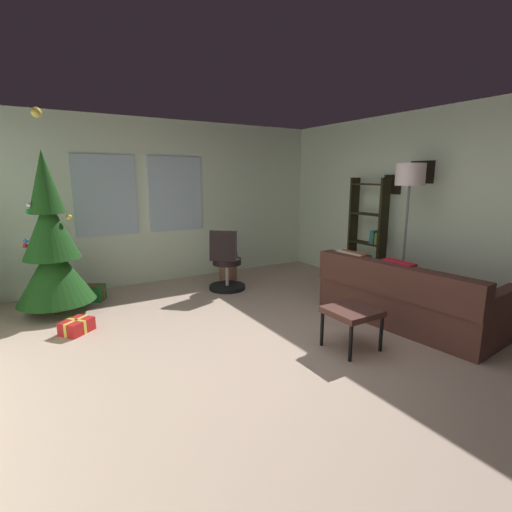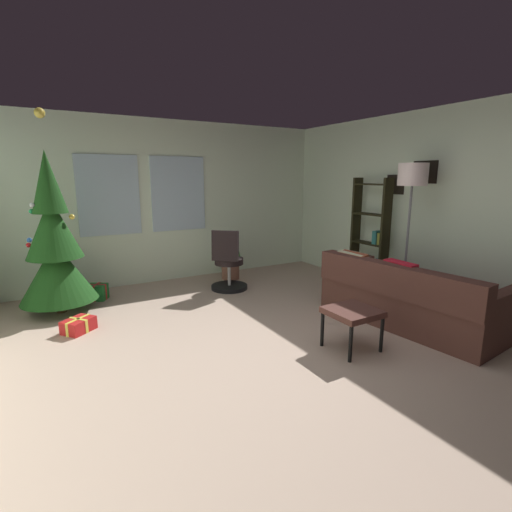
{
  "view_description": "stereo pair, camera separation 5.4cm",
  "coord_description": "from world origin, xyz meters",
  "px_view_note": "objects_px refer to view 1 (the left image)",
  "views": [
    {
      "loc": [
        -1.96,
        -2.89,
        1.71
      ],
      "look_at": [
        -0.14,
        0.13,
        0.97
      ],
      "focal_mm": 26.36,
      "sensor_mm": 36.0,
      "label": 1
    },
    {
      "loc": [
        -1.91,
        -2.92,
        1.71
      ],
      "look_at": [
        -0.14,
        0.13,
        0.97
      ],
      "focal_mm": 26.36,
      "sensor_mm": 36.0,
      "label": 2
    }
  ],
  "objects_px": {
    "office_chair": "(226,267)",
    "bookshelf": "(367,240)",
    "footstool": "(352,314)",
    "floor_lamp": "(409,185)",
    "gift_box_red": "(77,326)",
    "couch": "(420,300)",
    "gift_box_green": "(94,293)",
    "holiday_tree": "(52,249)",
    "potted_plant": "(228,265)"
  },
  "relations": [
    {
      "from": "gift_box_green",
      "to": "gift_box_red",
      "type": "bearing_deg",
      "value": -107.3
    },
    {
      "from": "footstool",
      "to": "office_chair",
      "type": "height_order",
      "value": "office_chair"
    },
    {
      "from": "couch",
      "to": "holiday_tree",
      "type": "relative_size",
      "value": 0.84
    },
    {
      "from": "footstool",
      "to": "floor_lamp",
      "type": "distance_m",
      "value": 2.09
    },
    {
      "from": "gift_box_red",
      "to": "gift_box_green",
      "type": "bearing_deg",
      "value": 72.7
    },
    {
      "from": "gift_box_green",
      "to": "potted_plant",
      "type": "distance_m",
      "value": 2.14
    },
    {
      "from": "holiday_tree",
      "to": "floor_lamp",
      "type": "bearing_deg",
      "value": -26.88
    },
    {
      "from": "couch",
      "to": "gift_box_green",
      "type": "height_order",
      "value": "couch"
    },
    {
      "from": "footstool",
      "to": "bookshelf",
      "type": "relative_size",
      "value": 0.28
    },
    {
      "from": "floor_lamp",
      "to": "gift_box_green",
      "type": "bearing_deg",
      "value": 146.59
    },
    {
      "from": "couch",
      "to": "potted_plant",
      "type": "xyz_separation_m",
      "value": [
        -1.08,
        2.94,
        -0.04
      ]
    },
    {
      "from": "couch",
      "to": "office_chair",
      "type": "distance_m",
      "value": 2.75
    },
    {
      "from": "office_chair",
      "to": "bookshelf",
      "type": "xyz_separation_m",
      "value": [
        1.98,
        -0.97,
        0.38
      ]
    },
    {
      "from": "couch",
      "to": "footstool",
      "type": "height_order",
      "value": "couch"
    },
    {
      "from": "holiday_tree",
      "to": "potted_plant",
      "type": "bearing_deg",
      "value": 7.92
    },
    {
      "from": "gift_box_red",
      "to": "bookshelf",
      "type": "height_order",
      "value": "bookshelf"
    },
    {
      "from": "floor_lamp",
      "to": "office_chair",
      "type": "bearing_deg",
      "value": 133.47
    },
    {
      "from": "office_chair",
      "to": "potted_plant",
      "type": "xyz_separation_m",
      "value": [
        0.32,
        0.58,
        -0.12
      ]
    },
    {
      "from": "office_chair",
      "to": "couch",
      "type": "bearing_deg",
      "value": -59.43
    },
    {
      "from": "gift_box_green",
      "to": "potted_plant",
      "type": "relative_size",
      "value": 0.54
    },
    {
      "from": "couch",
      "to": "holiday_tree",
      "type": "xyz_separation_m",
      "value": [
        -3.69,
        2.58,
        0.56
      ]
    },
    {
      "from": "footstool",
      "to": "potted_plant",
      "type": "bearing_deg",
      "value": 87.31
    },
    {
      "from": "gift_box_red",
      "to": "floor_lamp",
      "type": "relative_size",
      "value": 0.21
    },
    {
      "from": "office_chair",
      "to": "floor_lamp",
      "type": "xyz_separation_m",
      "value": [
        1.73,
        -1.83,
        1.25
      ]
    },
    {
      "from": "office_chair",
      "to": "potted_plant",
      "type": "bearing_deg",
      "value": 61.1
    },
    {
      "from": "footstool",
      "to": "holiday_tree",
      "type": "distance_m",
      "value": 3.67
    },
    {
      "from": "gift_box_green",
      "to": "bookshelf",
      "type": "relative_size",
      "value": 0.2
    },
    {
      "from": "holiday_tree",
      "to": "office_chair",
      "type": "relative_size",
      "value": 2.65
    },
    {
      "from": "bookshelf",
      "to": "floor_lamp",
      "type": "height_order",
      "value": "floor_lamp"
    },
    {
      "from": "holiday_tree",
      "to": "floor_lamp",
      "type": "distance_m",
      "value": 4.58
    },
    {
      "from": "gift_box_red",
      "to": "potted_plant",
      "type": "height_order",
      "value": "potted_plant"
    },
    {
      "from": "footstool",
      "to": "couch",
      "type": "bearing_deg",
      "value": 4.32
    },
    {
      "from": "footstool",
      "to": "gift_box_green",
      "type": "distance_m",
      "value": 3.59
    },
    {
      "from": "gift_box_red",
      "to": "gift_box_green",
      "type": "relative_size",
      "value": 1.2
    },
    {
      "from": "footstool",
      "to": "gift_box_red",
      "type": "height_order",
      "value": "footstool"
    },
    {
      "from": "office_chair",
      "to": "gift_box_red",
      "type": "bearing_deg",
      "value": -164.7
    },
    {
      "from": "gift_box_red",
      "to": "potted_plant",
      "type": "relative_size",
      "value": 0.64
    },
    {
      "from": "footstool",
      "to": "holiday_tree",
      "type": "bearing_deg",
      "value": 132.75
    },
    {
      "from": "couch",
      "to": "bookshelf",
      "type": "xyz_separation_m",
      "value": [
        0.58,
        1.4,
        0.46
      ]
    },
    {
      "from": "couch",
      "to": "gift_box_red",
      "type": "bearing_deg",
      "value": 153.54
    },
    {
      "from": "footstool",
      "to": "holiday_tree",
      "type": "height_order",
      "value": "holiday_tree"
    },
    {
      "from": "holiday_tree",
      "to": "gift_box_red",
      "type": "bearing_deg",
      "value": -80.98
    },
    {
      "from": "holiday_tree",
      "to": "floor_lamp",
      "type": "height_order",
      "value": "holiday_tree"
    },
    {
      "from": "gift_box_green",
      "to": "floor_lamp",
      "type": "relative_size",
      "value": 0.18
    },
    {
      "from": "holiday_tree",
      "to": "potted_plant",
      "type": "xyz_separation_m",
      "value": [
        2.61,
        0.36,
        -0.59
      ]
    },
    {
      "from": "office_chair",
      "to": "potted_plant",
      "type": "relative_size",
      "value": 1.52
    },
    {
      "from": "floor_lamp",
      "to": "potted_plant",
      "type": "bearing_deg",
      "value": 120.49
    },
    {
      "from": "footstool",
      "to": "bookshelf",
      "type": "height_order",
      "value": "bookshelf"
    },
    {
      "from": "holiday_tree",
      "to": "couch",
      "type": "bearing_deg",
      "value": -34.94
    },
    {
      "from": "couch",
      "to": "potted_plant",
      "type": "distance_m",
      "value": 3.13
    }
  ]
}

